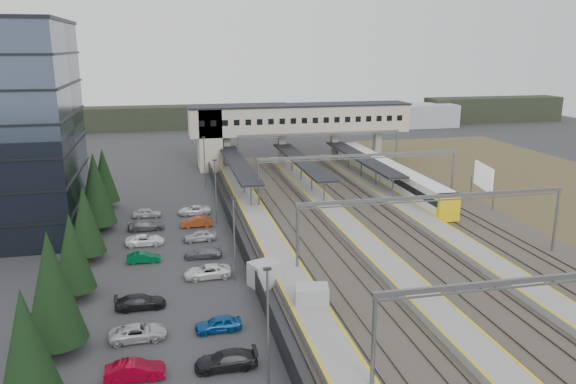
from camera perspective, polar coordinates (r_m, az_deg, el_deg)
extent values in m
plane|color=#2B2B2D|center=(62.31, 1.02, -5.44)|extent=(220.00, 220.00, 0.00)
cone|color=black|center=(36.03, -24.97, -14.34)|extent=(3.90, 3.90, 7.50)
cylinder|color=black|center=(44.85, -22.26, -14.16)|extent=(0.44, 0.44, 1.20)
cone|color=black|center=(42.95, -22.84, -8.86)|extent=(4.26, 4.26, 8.20)
cylinder|color=black|center=(52.84, -20.70, -9.53)|extent=(0.44, 0.44, 1.20)
cone|color=black|center=(51.47, -21.08, -5.66)|extent=(3.54, 3.54, 6.80)
cylinder|color=black|center=(61.12, -19.59, -6.14)|extent=(0.44, 0.44, 1.20)
cone|color=black|center=(59.90, -19.91, -2.64)|extent=(3.64, 3.64, 7.00)
cylinder|color=black|center=(70.52, -18.68, -3.31)|extent=(0.44, 0.44, 1.20)
cone|color=black|center=(69.29, -18.99, 0.36)|extent=(4.42, 4.42, 8.50)
cylinder|color=black|center=(80.07, -17.98, -1.15)|extent=(0.44, 0.44, 1.20)
cone|color=black|center=(79.12, -18.21, 1.64)|extent=(3.74, 3.74, 7.20)
imported|color=maroon|center=(40.07, -15.26, -17.10)|extent=(3.95, 1.44, 1.29)
imported|color=#AFB0B3|center=(44.70, -14.98, -13.62)|extent=(4.32, 2.12, 1.18)
imported|color=black|center=(49.44, -14.77, -10.73)|extent=(4.23, 1.82, 1.21)
imported|color=#044A25|center=(59.23, -14.44, -6.44)|extent=(3.39, 1.27, 1.11)
imported|color=white|center=(64.21, -14.32, -4.75)|extent=(4.20, 1.96, 1.16)
imported|color=#4F5255|center=(69.22, -14.22, -3.29)|extent=(4.35, 1.90, 1.24)
imported|color=#AAA9AF|center=(74.29, -14.13, -2.05)|extent=(3.68, 1.54, 1.24)
imported|color=black|center=(40.12, -6.31, -16.61)|extent=(4.32, 1.79, 1.25)
imported|color=navy|center=(44.73, -7.09, -13.15)|extent=(3.63, 1.55, 1.22)
imported|color=white|center=(54.31, -8.20, -8.00)|extent=(4.48, 2.16, 1.23)
imported|color=#52545B|center=(59.25, -8.61, -6.11)|extent=(4.05, 1.94, 1.14)
imported|color=#A0A1A6|center=(64.22, -8.96, -4.41)|extent=(3.77, 1.78, 1.25)
imported|color=brown|center=(69.24, -9.26, -3.00)|extent=(3.89, 1.44, 1.27)
imported|color=silver|center=(74.33, -9.51, -1.83)|extent=(4.23, 2.02, 1.16)
cylinder|color=slate|center=(36.77, -2.06, -13.59)|extent=(0.16, 0.16, 8.00)
cube|color=black|center=(35.05, -2.12, -7.81)|extent=(0.50, 0.25, 0.15)
cylinder|color=slate|center=(52.20, -5.49, -4.89)|extent=(0.16, 0.16, 8.00)
cube|color=black|center=(51.01, -5.60, -0.65)|extent=(0.50, 0.25, 0.15)
cylinder|color=slate|center=(69.34, -7.36, -0.01)|extent=(0.16, 0.16, 8.00)
cube|color=black|center=(68.45, -7.46, 3.23)|extent=(0.50, 0.25, 0.15)
cylinder|color=slate|center=(86.84, -8.48, 2.92)|extent=(0.16, 0.16, 8.00)
cube|color=black|center=(86.13, -8.58, 5.53)|extent=(0.50, 0.25, 0.15)
cube|color=#26282B|center=(65.56, -5.55, -3.55)|extent=(0.08, 90.00, 2.00)
cube|color=#9B9EA1|center=(47.16, 2.42, -10.80)|extent=(3.06, 2.50, 2.27)
cube|color=#9B9EA1|center=(51.92, -2.46, -8.33)|extent=(3.08, 2.85, 2.28)
cube|color=#39322C|center=(70.33, 9.62, -3.20)|extent=(34.00, 90.00, 0.20)
cube|color=#59544C|center=(66.67, -0.59, -3.82)|extent=(0.08, 90.00, 0.14)
cube|color=#59544C|center=(66.97, 0.62, -3.74)|extent=(0.08, 90.00, 0.14)
cube|color=#59544C|center=(67.57, 2.74, -3.58)|extent=(0.08, 90.00, 0.14)
cube|color=#59544C|center=(67.94, 3.91, -3.50)|extent=(0.08, 90.00, 0.14)
cube|color=#59544C|center=(69.32, 7.53, -3.22)|extent=(0.08, 90.00, 0.14)
cube|color=#59544C|center=(69.82, 8.65, -3.13)|extent=(0.08, 90.00, 0.14)
cube|color=#59544C|center=(70.75, 10.59, -2.98)|extent=(0.08, 90.00, 0.14)
cube|color=#59544C|center=(71.32, 11.65, -2.89)|extent=(0.08, 90.00, 0.14)
cube|color=#59544C|center=(73.26, 14.92, -2.62)|extent=(0.08, 90.00, 0.14)
cube|color=#59544C|center=(73.92, 15.91, -2.54)|extent=(0.08, 90.00, 0.14)
cube|color=#59544C|center=(75.15, 17.63, -2.39)|extent=(0.08, 90.00, 0.14)
cube|color=#59544C|center=(75.87, 18.57, -2.30)|extent=(0.08, 90.00, 0.14)
cube|color=gray|center=(66.21, -2.53, -3.81)|extent=(3.20, 82.00, 0.90)
cube|color=gold|center=(65.84, -3.78, -3.52)|extent=(0.25, 82.00, 0.02)
cube|color=gold|center=(66.32, -1.30, -3.35)|extent=(0.25, 82.00, 0.02)
cube|color=gray|center=(68.55, 5.74, -3.23)|extent=(3.20, 82.00, 0.90)
cube|color=gold|center=(67.98, 4.59, -2.94)|extent=(0.25, 82.00, 0.02)
cube|color=gold|center=(68.86, 6.90, -2.77)|extent=(0.25, 82.00, 0.02)
cube|color=gray|center=(72.21, 13.31, -2.63)|extent=(3.20, 82.00, 0.90)
cube|color=gold|center=(71.47, 12.29, -2.36)|extent=(0.25, 82.00, 0.02)
cube|color=gold|center=(72.71, 14.37, -2.19)|extent=(0.25, 82.00, 0.02)
cube|color=black|center=(86.34, -5.11, 2.96)|extent=(3.00, 30.00, 0.25)
cube|color=slate|center=(86.37, -5.11, 2.86)|extent=(3.10, 30.00, 0.12)
cylinder|color=slate|center=(74.17, -3.76, -0.23)|extent=(0.20, 0.20, 3.10)
cylinder|color=slate|center=(80.40, -4.48, 0.93)|extent=(0.20, 0.20, 3.10)
cylinder|color=slate|center=(86.68, -5.09, 1.92)|extent=(0.20, 0.20, 3.10)
cylinder|color=slate|center=(92.98, -5.62, 2.78)|extent=(0.20, 0.20, 3.10)
cylinder|color=slate|center=(99.31, -6.08, 3.53)|extent=(0.20, 0.20, 3.10)
cube|color=black|center=(88.15, 1.35, 3.25)|extent=(3.00, 30.00, 0.25)
cube|color=slate|center=(88.18, 1.35, 3.16)|extent=(3.10, 30.00, 0.12)
cylinder|color=slate|center=(76.26, 3.68, 0.19)|extent=(0.20, 0.20, 3.10)
cylinder|color=slate|center=(82.34, 2.43, 1.29)|extent=(0.20, 0.20, 3.10)
cylinder|color=slate|center=(88.48, 1.35, 2.24)|extent=(0.20, 0.20, 3.10)
cylinder|color=slate|center=(94.66, 0.40, 3.06)|extent=(0.20, 0.20, 3.10)
cylinder|color=slate|center=(100.89, -0.42, 3.78)|extent=(0.20, 0.20, 3.10)
cube|color=black|center=(91.02, 7.49, 3.49)|extent=(3.00, 30.00, 0.25)
cube|color=slate|center=(91.05, 7.48, 3.40)|extent=(3.10, 30.00, 0.12)
cylinder|color=slate|center=(79.57, 10.62, 0.57)|extent=(0.20, 0.20, 3.10)
cylinder|color=slate|center=(85.41, 8.93, 1.61)|extent=(0.20, 0.20, 3.10)
cylinder|color=slate|center=(91.34, 7.45, 2.51)|extent=(0.20, 0.20, 3.10)
cylinder|color=slate|center=(97.35, 6.16, 3.30)|extent=(0.20, 0.20, 3.10)
cylinder|color=slate|center=(103.41, 5.02, 3.99)|extent=(0.20, 0.20, 3.10)
cube|color=#BBB192|center=(102.63, 1.26, 7.41)|extent=(40.00, 6.00, 5.00)
cube|color=black|center=(102.34, 1.27, 8.83)|extent=(40.40, 6.40, 0.30)
cube|color=#BBB192|center=(100.45, -7.97, 5.39)|extent=(4.00, 6.00, 11.00)
cube|color=black|center=(96.92, -8.77, 6.88)|extent=(1.00, 0.06, 1.00)
cube|color=black|center=(97.07, -7.59, 6.93)|extent=(1.00, 0.06, 1.00)
cube|color=black|center=(97.26, -6.41, 6.99)|extent=(1.00, 0.06, 1.00)
cube|color=black|center=(97.49, -5.23, 7.03)|extent=(1.00, 0.06, 1.00)
cube|color=black|center=(97.76, -4.06, 7.08)|extent=(1.00, 0.06, 1.00)
cube|color=black|center=(98.07, -2.89, 7.12)|extent=(1.00, 0.06, 1.00)
cube|color=black|center=(98.42, -1.74, 7.16)|extent=(1.00, 0.06, 1.00)
cube|color=black|center=(98.81, -0.59, 7.19)|extent=(1.00, 0.06, 1.00)
cube|color=black|center=(99.24, 0.55, 7.23)|extent=(1.00, 0.06, 1.00)
cube|color=black|center=(99.71, 1.68, 7.26)|extent=(1.00, 0.06, 1.00)
cube|color=black|center=(100.22, 2.79, 7.28)|extent=(1.00, 0.06, 1.00)
cube|color=black|center=(100.76, 3.90, 7.31)|extent=(1.00, 0.06, 1.00)
cube|color=black|center=(101.34, 5.00, 7.33)|extent=(1.00, 0.06, 1.00)
cube|color=black|center=(101.95, 6.08, 7.34)|extent=(1.00, 0.06, 1.00)
cube|color=black|center=(102.60, 7.14, 7.36)|extent=(1.00, 0.06, 1.00)
cube|color=black|center=(103.29, 8.20, 7.37)|extent=(1.00, 0.06, 1.00)
cube|color=black|center=(104.01, 9.24, 7.38)|extent=(1.00, 0.06, 1.00)
cube|color=black|center=(104.76, 10.27, 7.39)|extent=(1.00, 0.06, 1.00)
cube|color=black|center=(105.55, 11.28, 7.39)|extent=(1.00, 0.06, 1.00)
cube|color=gray|center=(101.00, -7.07, 4.03)|extent=(1.20, 1.60, 6.00)
cube|color=gray|center=(101.15, -6.22, 4.07)|extent=(1.20, 1.60, 6.00)
cube|color=gray|center=(102.70, -0.66, 4.32)|extent=(1.20, 1.60, 6.00)
cube|color=gray|center=(105.18, 4.70, 4.51)|extent=(1.20, 1.60, 6.00)
cube|color=gray|center=(107.97, 9.03, 4.64)|extent=(1.20, 1.60, 6.00)
cylinder|color=slate|center=(35.95, 8.67, -15.37)|extent=(0.28, 0.28, 7.00)
cylinder|color=slate|center=(53.36, 0.95, -4.95)|extent=(0.28, 0.28, 7.00)
cylinder|color=slate|center=(65.50, 25.55, -2.69)|extent=(0.28, 0.28, 7.00)
cube|color=slate|center=(57.10, 14.76, -0.45)|extent=(28.40, 0.25, 0.35)
cube|color=slate|center=(57.20, 14.74, -0.84)|extent=(28.40, 0.12, 0.12)
cylinder|color=slate|center=(74.04, -3.01, 0.63)|extent=(0.28, 0.28, 7.00)
cylinder|color=slate|center=(83.22, 16.37, 1.62)|extent=(0.28, 0.28, 7.00)
cube|color=slate|center=(76.78, 7.33, 3.71)|extent=(28.40, 0.25, 0.35)
cube|color=slate|center=(76.86, 7.32, 3.42)|extent=(28.40, 0.12, 0.12)
cylinder|color=slate|center=(93.37, -5.06, 3.53)|extent=(0.28, 0.28, 7.00)
cylinder|color=slate|center=(100.80, 10.95, 4.14)|extent=(0.28, 0.28, 7.00)
cube|color=slate|center=(95.55, 3.28, 5.95)|extent=(28.40, 0.25, 0.35)
cube|color=slate|center=(95.62, 3.28, 5.71)|extent=(28.40, 0.12, 0.12)
cube|color=white|center=(80.07, 12.83, 0.29)|extent=(2.74, 18.96, 3.52)
cube|color=black|center=(79.98, 12.85, 0.56)|extent=(2.80, 18.36, 0.88)
cube|color=slate|center=(80.45, 12.77, -0.76)|extent=(2.35, 17.56, 0.49)
cube|color=white|center=(97.63, 7.98, 3.07)|extent=(2.74, 18.96, 3.52)
cube|color=black|center=(97.55, 7.99, 3.29)|extent=(2.80, 18.36, 0.88)
cube|color=slate|center=(97.94, 7.95, 2.20)|extent=(2.35, 17.56, 0.49)
cube|color=yellow|center=(72.02, 15.98, -1.52)|extent=(2.76, 0.90, 3.52)
cylinder|color=slate|center=(79.19, 20.15, -0.62)|extent=(0.20, 0.20, 3.54)
cylinder|color=slate|center=(83.83, 18.10, 0.36)|extent=(0.20, 0.20, 3.54)
cube|color=white|center=(80.96, 19.23, 1.48)|extent=(1.40, 6.56, 3.32)
cube|color=black|center=(153.04, -11.12, 7.46)|extent=(60.00, 8.00, 6.00)
cube|color=black|center=(162.22, 6.98, 7.83)|extent=(50.00, 8.00, 5.00)
cube|color=black|center=(175.18, 20.11, 7.89)|extent=(40.00, 8.00, 7.00)
cube|color=#9B9EA1|center=(158.74, 13.36, 7.59)|extent=(18.00, 10.00, 6.00)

